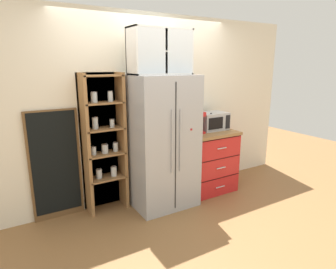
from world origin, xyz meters
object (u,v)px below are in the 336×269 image
refrigerator (162,142)px  mug_charcoal (209,128)px  coffee_maker (196,122)px  mug_red (205,127)px  chalkboard_menu (55,165)px  microwave (212,121)px  bottle_clear (211,123)px  bottle_cobalt (207,123)px

refrigerator → mug_charcoal: 0.83m
refrigerator → mug_charcoal: bearing=2.6°
refrigerator → mug_charcoal: size_ratio=16.17×
refrigerator → coffee_maker: 0.63m
mug_red → chalkboard_menu: 2.15m
chalkboard_menu → mug_charcoal: bearing=-7.7°
microwave → bottle_clear: (-0.10, -0.10, -0.01)m
microwave → coffee_maker: coffee_maker is taller
mug_red → coffee_maker: bearing=-163.8°
mug_charcoal → bottle_clear: bottle_clear is taller
refrigerator → coffee_maker: size_ratio=5.65×
refrigerator → mug_red: 0.84m
coffee_maker → mug_red: 0.26m
refrigerator → chalkboard_menu: refrigerator is taller
refrigerator → bottle_cobalt: (0.82, 0.07, 0.15)m
refrigerator → bottle_cobalt: bearing=4.8°
microwave → coffee_maker: size_ratio=1.42×
mug_charcoal → chalkboard_menu: size_ratio=0.08×
microwave → mug_red: size_ratio=3.95×
mug_red → chalkboard_menu: chalkboard_menu is taller
refrigerator → coffee_maker: refrigerator is taller
bottle_cobalt → chalkboard_menu: chalkboard_menu is taller
refrigerator → microwave: 0.94m
coffee_maker → chalkboard_menu: size_ratio=0.23×
coffee_maker → mug_red: bearing=16.2°
mug_red → mug_charcoal: mug_charcoal is taller
bottle_clear → chalkboard_menu: size_ratio=0.20×
bottle_cobalt → mug_charcoal: bearing=-86.6°
mug_red → bottle_cobalt: size_ratio=0.45×
refrigerator → bottle_cobalt: 0.84m
mug_charcoal → chalkboard_menu: (-2.13, 0.29, -0.28)m
mug_red → refrigerator: bearing=-172.0°
refrigerator → bottle_cobalt: refrigerator is taller
mug_charcoal → chalkboard_menu: bearing=172.3°
coffee_maker → mug_red: size_ratio=2.78×
bottle_cobalt → bottle_clear: 0.08m
bottle_clear → bottle_cobalt: bearing=90.0°
refrigerator → mug_red: bearing=8.0°
microwave → bottle_clear: 0.14m
bottle_cobalt → microwave: bearing=12.0°
mug_red → bottle_clear: (-0.00, -0.12, 0.07)m
microwave → chalkboard_menu: 2.27m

